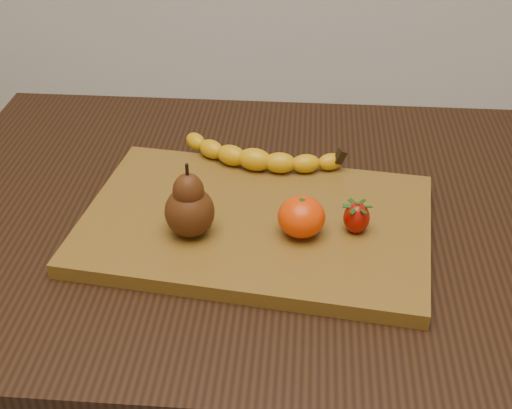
# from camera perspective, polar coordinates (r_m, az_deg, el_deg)

# --- Properties ---
(table) EXTENTS (1.00, 0.70, 0.76)m
(table) POSITION_cam_1_polar(r_m,az_deg,el_deg) (1.04, 1.74, -5.02)
(table) COLOR black
(table) RESTS_ON ground
(cutting_board) EXTENTS (0.48, 0.35, 0.02)m
(cutting_board) POSITION_cam_1_polar(r_m,az_deg,el_deg) (0.94, 0.00, -1.52)
(cutting_board) COLOR brown
(cutting_board) RESTS_ON table
(banana) EXTENTS (0.22, 0.10, 0.03)m
(banana) POSITION_cam_1_polar(r_m,az_deg,el_deg) (1.03, -0.10, 3.62)
(banana) COLOR #D9A20A
(banana) RESTS_ON cutting_board
(pear) EXTENTS (0.08, 0.08, 0.10)m
(pear) POSITION_cam_1_polar(r_m,az_deg,el_deg) (0.88, -5.39, 0.37)
(pear) COLOR #47220B
(pear) RESTS_ON cutting_board
(mandarin) EXTENTS (0.07, 0.07, 0.05)m
(mandarin) POSITION_cam_1_polar(r_m,az_deg,el_deg) (0.89, 3.65, -0.99)
(mandarin) COLOR #E43802
(mandarin) RESTS_ON cutting_board
(strawberry) EXTENTS (0.03, 0.03, 0.04)m
(strawberry) POSITION_cam_1_polar(r_m,az_deg,el_deg) (0.91, 8.05, -0.98)
(strawberry) COLOR #960D04
(strawberry) RESTS_ON cutting_board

